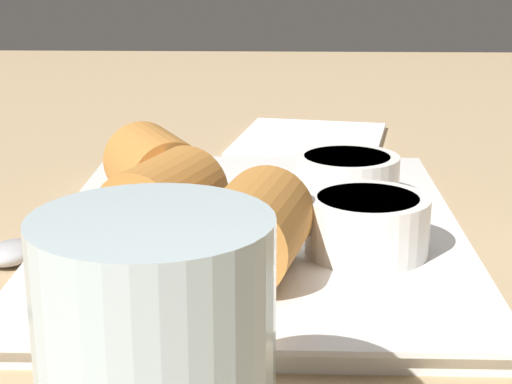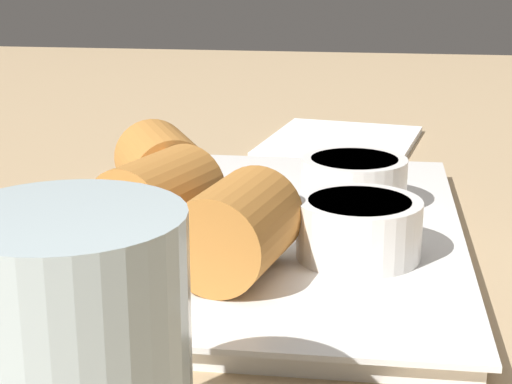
{
  "view_description": "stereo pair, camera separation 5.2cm",
  "coord_description": "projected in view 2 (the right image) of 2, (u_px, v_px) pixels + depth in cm",
  "views": [
    {
      "loc": [
        54.38,
        3.91,
        20.86
      ],
      "look_at": [
        3.82,
        2.36,
        5.6
      ],
      "focal_mm": 60.0,
      "sensor_mm": 36.0,
      "label": 1
    },
    {
      "loc": [
        53.96,
        9.12,
        20.86
      ],
      "look_at": [
        3.82,
        2.36,
        5.6
      ],
      "focal_mm": 60.0,
      "sensor_mm": 36.0,
      "label": 2
    }
  ],
  "objects": [
    {
      "name": "drinking_glass",
      "position": [
        77.0,
        370.0,
        0.28
      ],
      "size": [
        7.58,
        7.58,
        10.71
      ],
      "color": "silver",
      "rests_on": "table_surface"
    },
    {
      "name": "serving_plate",
      "position": [
        256.0,
        235.0,
        0.54
      ],
      "size": [
        33.85,
        25.39,
        1.5
      ],
      "color": "white",
      "rests_on": "table_surface"
    },
    {
      "name": "table_surface",
      "position": [
        229.0,
        239.0,
        0.58
      ],
      "size": [
        180.0,
        140.0,
        2.0
      ],
      "color": "tan",
      "rests_on": "ground"
    },
    {
      "name": "napkin",
      "position": [
        341.0,
        142.0,
        0.8
      ],
      "size": [
        17.54,
        15.67,
        0.6
      ],
      "color": "white",
      "rests_on": "table_surface"
    },
    {
      "name": "dipping_bowl_near",
      "position": [
        354.0,
        180.0,
        0.56
      ],
      "size": [
        7.0,
        7.0,
        3.29
      ],
      "color": "white",
      "rests_on": "serving_plate"
    },
    {
      "name": "roll_front_left",
      "position": [
        163.0,
        198.0,
        0.5
      ],
      "size": [
        8.16,
        7.22,
        5.24
      ],
      "color": "#B77533",
      "rests_on": "serving_plate"
    },
    {
      "name": "dipping_bowl_far",
      "position": [
        359.0,
        226.0,
        0.48
      ],
      "size": [
        7.0,
        7.0,
        3.29
      ],
      "color": "white",
      "rests_on": "serving_plate"
    },
    {
      "name": "roll_back_left",
      "position": [
        161.0,
        166.0,
        0.57
      ],
      "size": [
        8.32,
        7.65,
        5.24
      ],
      "color": "#B77533",
      "rests_on": "serving_plate"
    },
    {
      "name": "roll_front_right",
      "position": [
        240.0,
        227.0,
        0.45
      ],
      "size": [
        8.05,
        6.6,
        5.24
      ],
      "color": "#B77533",
      "rests_on": "serving_plate"
    }
  ]
}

